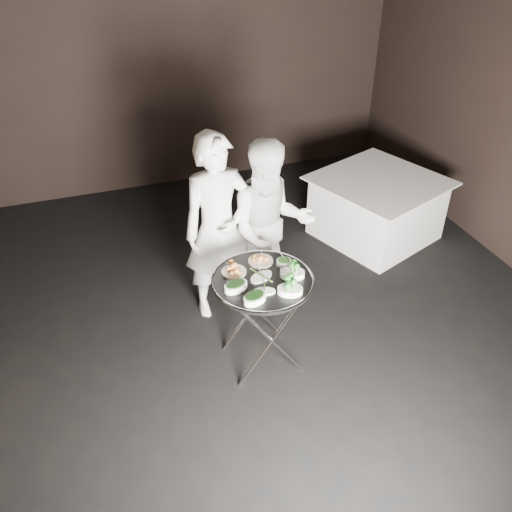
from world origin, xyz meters
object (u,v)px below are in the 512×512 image
object	(u,v)px
serving_tray	(263,281)
dining_table	(376,208)
waiter_right	(270,228)
tray_stand	(262,317)
waiter_left	(219,229)

from	to	relation	value
serving_tray	dining_table	xyz separation A→B (m)	(1.84, 1.41, -0.48)
waiter_right	dining_table	xyz separation A→B (m)	(1.51, 0.70, -0.46)
dining_table	tray_stand	bearing A→B (deg)	-142.55
serving_tray	waiter_left	world-z (taller)	waiter_left
tray_stand	waiter_left	xyz separation A→B (m)	(-0.12, 0.77, 0.40)
dining_table	waiter_left	bearing A→B (deg)	-161.85
tray_stand	waiter_left	bearing A→B (deg)	98.92
waiter_right	dining_table	world-z (taller)	waiter_right
serving_tray	dining_table	bearing A→B (deg)	37.45
waiter_left	waiter_right	distance (m)	0.46
serving_tray	waiter_right	distance (m)	0.78
serving_tray	tray_stand	bearing A→B (deg)	137.49
tray_stand	dining_table	size ratio (longest dim) A/B	0.68
waiter_left	waiter_right	bearing A→B (deg)	-11.16
tray_stand	waiter_right	xyz separation A→B (m)	(0.33, 0.71, 0.35)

